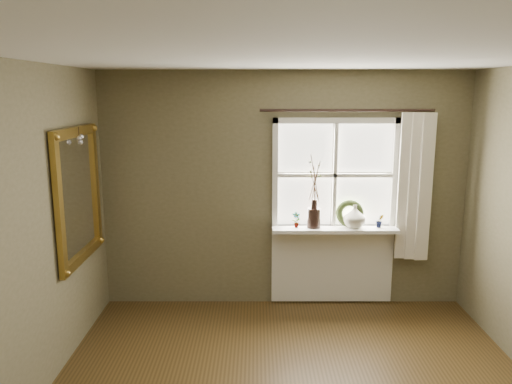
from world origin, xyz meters
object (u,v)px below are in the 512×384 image
at_px(dark_jug, 314,218).
at_px(gilt_mirror, 79,195).
at_px(cream_vase, 355,216).
at_px(wreath, 350,216).

distance_m(dark_jug, gilt_mirror, 2.42).
distance_m(cream_vase, gilt_mirror, 2.84).
relative_size(dark_jug, cream_vase, 0.86).
bearing_deg(gilt_mirror, cream_vase, 14.37).
bearing_deg(wreath, gilt_mirror, -154.50).
xyz_separation_m(cream_vase, wreath, (-0.04, 0.04, -0.01)).
distance_m(dark_jug, wreath, 0.40).
height_order(wreath, gilt_mirror, gilt_mirror).
distance_m(cream_vase, wreath, 0.06).
height_order(dark_jug, cream_vase, cream_vase).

